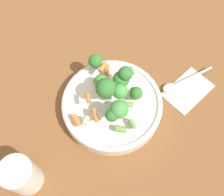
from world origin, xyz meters
The scene contains 6 objects.
ground_plane centered at (0.00, 0.00, 0.00)m, with size 3.00×3.00×0.00m, color brown.
bowl centered at (0.00, 0.00, 0.02)m, with size 0.25×0.25×0.04m.
pasta_salad centered at (-0.01, 0.00, 0.09)m, with size 0.21×0.19×0.09m.
cup centered at (0.25, -0.04, 0.05)m, with size 0.07×0.07×0.10m.
napkin centered at (-0.16, 0.13, 0.00)m, with size 0.14×0.10×0.01m.
spoon centered at (-0.16, 0.10, 0.01)m, with size 0.15×0.08×0.01m.
Camera 1 is at (0.22, 0.17, 0.61)m, focal length 42.00 mm.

